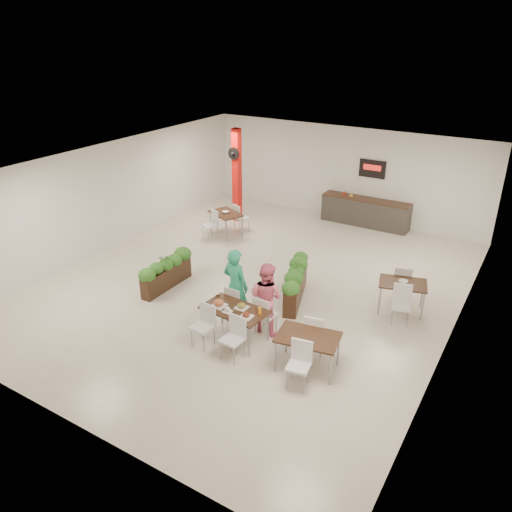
{
  "coord_description": "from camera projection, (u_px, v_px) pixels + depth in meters",
  "views": [
    {
      "loc": [
        6.13,
        -10.01,
        6.25
      ],
      "look_at": [
        0.37,
        -0.51,
        1.1
      ],
      "focal_mm": 35.0,
      "sensor_mm": 36.0,
      "label": 1
    }
  ],
  "objects": [
    {
      "name": "room_shell",
      "position": [
        254.0,
        213.0,
        12.44
      ],
      "size": [
        10.1,
        12.1,
        3.22
      ],
      "color": "white",
      "rests_on": "ground"
    },
    {
      "name": "diner_man",
      "position": [
        236.0,
        286.0,
        11.27
      ],
      "size": [
        0.69,
        0.48,
        1.8
      ],
      "primitive_type": "imported",
      "rotation": [
        0.0,
        0.0,
        3.06
      ],
      "color": "#26A778",
      "rests_on": "ground"
    },
    {
      "name": "diner_woman",
      "position": [
        266.0,
        298.0,
        10.93
      ],
      "size": [
        0.85,
        0.69,
        1.65
      ],
      "primitive_type": "imported",
      "rotation": [
        0.0,
        0.0,
        3.06
      ],
      "color": "pink",
      "rests_on": "ground"
    },
    {
      "name": "side_table_a",
      "position": [
        226.0,
        217.0,
        16.15
      ],
      "size": [
        1.31,
        1.65,
        0.92
      ],
      "rotation": [
        0.0,
        0.0,
        -0.42
      ],
      "color": "black",
      "rests_on": "ground"
    },
    {
      "name": "side_table_c",
      "position": [
        308.0,
        341.0,
        9.76
      ],
      "size": [
        1.33,
        1.67,
        0.92
      ],
      "rotation": [
        0.0,
        0.0,
        0.17
      ],
      "color": "black",
      "rests_on": "ground"
    },
    {
      "name": "planter_right",
      "position": [
        296.0,
        281.0,
        12.33
      ],
      "size": [
        0.92,
        1.94,
        1.06
      ],
      "rotation": [
        0.0,
        0.0,
        1.9
      ],
      "color": "black",
      "rests_on": "ground"
    },
    {
      "name": "red_column",
      "position": [
        237.0,
        175.0,
        16.94
      ],
      "size": [
        0.4,
        0.41,
        3.2
      ],
      "color": "red",
      "rests_on": "ground"
    },
    {
      "name": "ground",
      "position": [
        254.0,
        284.0,
        13.28
      ],
      "size": [
        12.0,
        12.0,
        0.0
      ],
      "primitive_type": "plane",
      "color": "beige",
      "rests_on": "ground"
    },
    {
      "name": "side_table_b",
      "position": [
        402.0,
        287.0,
        11.78
      ],
      "size": [
        1.25,
        1.67,
        0.92
      ],
      "rotation": [
        0.0,
        0.0,
        0.27
      ],
      "color": "black",
      "rests_on": "ground"
    },
    {
      "name": "main_table",
      "position": [
        234.0,
        313.0,
        10.69
      ],
      "size": [
        1.46,
        1.71,
        0.92
      ],
      "rotation": [
        0.0,
        0.0,
        -0.08
      ],
      "color": "black",
      "rests_on": "ground"
    },
    {
      "name": "service_counter",
      "position": [
        365.0,
        211.0,
        16.99
      ],
      "size": [
        3.0,
        0.64,
        2.2
      ],
      "color": "#2F2D2A",
      "rests_on": "ground"
    },
    {
      "name": "planter_left",
      "position": [
        166.0,
        270.0,
        12.9
      ],
      "size": [
        0.41,
        1.81,
        0.94
      ],
      "rotation": [
        0.0,
        0.0,
        1.58
      ],
      "color": "black",
      "rests_on": "ground"
    }
  ]
}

